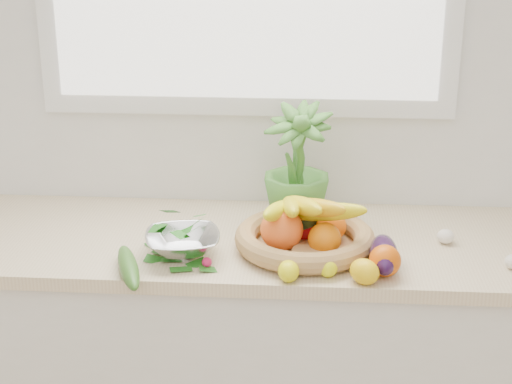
# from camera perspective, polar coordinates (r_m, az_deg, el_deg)

# --- Properties ---
(back_wall) EXTENTS (4.50, 0.02, 2.70)m
(back_wall) POSITION_cam_1_polar(r_m,az_deg,el_deg) (2.48, -0.63, 9.11)
(back_wall) COLOR white
(back_wall) RESTS_ON ground
(counter_cabinet) EXTENTS (2.20, 0.58, 0.86)m
(counter_cabinet) POSITION_cam_1_polar(r_m,az_deg,el_deg) (2.56, -1.11, -12.97)
(counter_cabinet) COLOR silver
(counter_cabinet) RESTS_ON ground
(countertop) EXTENTS (2.24, 0.62, 0.04)m
(countertop) POSITION_cam_1_polar(r_m,az_deg,el_deg) (2.34, -1.19, -3.71)
(countertop) COLOR beige
(countertop) RESTS_ON counter_cabinet
(orange_loose) EXTENTS (0.10, 0.10, 0.09)m
(orange_loose) POSITION_cam_1_polar(r_m,az_deg,el_deg) (2.11, 9.36, -4.95)
(orange_loose) COLOR #D65206
(orange_loose) RESTS_ON countertop
(lemon_a) EXTENTS (0.06, 0.07, 0.05)m
(lemon_a) POSITION_cam_1_polar(r_m,az_deg,el_deg) (2.09, 5.25, -5.42)
(lemon_a) COLOR #E3E70C
(lemon_a) RESTS_ON countertop
(lemon_b) EXTENTS (0.06, 0.07, 0.06)m
(lemon_b) POSITION_cam_1_polar(r_m,az_deg,el_deg) (2.06, 2.38, -5.77)
(lemon_b) COLOR yellow
(lemon_b) RESTS_ON countertop
(lemon_c) EXTENTS (0.11, 0.11, 0.07)m
(lemon_c) POSITION_cam_1_polar(r_m,az_deg,el_deg) (2.06, 7.89, -5.76)
(lemon_c) COLOR yellow
(lemon_c) RESTS_ON countertop
(apple) EXTENTS (0.11, 0.11, 0.09)m
(apple) POSITION_cam_1_polar(r_m,az_deg,el_deg) (2.30, 3.46, -2.45)
(apple) COLOR red
(apple) RESTS_ON countertop
(ginger) EXTENTS (0.13, 0.06, 0.04)m
(ginger) POSITION_cam_1_polar(r_m,az_deg,el_deg) (2.17, 4.30, -4.64)
(ginger) COLOR tan
(ginger) RESTS_ON countertop
(garlic_a) EXTENTS (0.06, 0.06, 0.04)m
(garlic_a) POSITION_cam_1_polar(r_m,az_deg,el_deg) (2.35, 13.63, -3.16)
(garlic_a) COLOR white
(garlic_a) RESTS_ON countertop
(eggplant) EXTENTS (0.08, 0.21, 0.08)m
(eggplant) POSITION_cam_1_polar(r_m,az_deg,el_deg) (2.15, 9.27, -4.50)
(eggplant) COLOR #260D32
(eggplant) RESTS_ON countertop
(cucumber) EXTENTS (0.14, 0.27, 0.05)m
(cucumber) POSITION_cam_1_polar(r_m,az_deg,el_deg) (2.11, -9.26, -5.42)
(cucumber) COLOR #275819
(cucumber) RESTS_ON countertop
(radish) EXTENTS (0.04, 0.04, 0.03)m
(radish) POSITION_cam_1_polar(r_m,az_deg,el_deg) (2.14, -3.59, -5.12)
(radish) COLOR #CB1951
(radish) RESTS_ON countertop
(potted_herb) EXTENTS (0.25, 0.25, 0.37)m
(potted_herb) POSITION_cam_1_polar(r_m,az_deg,el_deg) (2.35, 2.99, 2.01)
(potted_herb) COLOR #44812F
(potted_herb) RESTS_ON countertop
(fruit_basket) EXTENTS (0.53, 0.53, 0.19)m
(fruit_basket) POSITION_cam_1_polar(r_m,az_deg,el_deg) (2.23, 3.49, -2.87)
(fruit_basket) COLOR tan
(fruit_basket) RESTS_ON countertop
(colander_with_spinach) EXTENTS (0.25, 0.25, 0.11)m
(colander_with_spinach) POSITION_cam_1_polar(r_m,az_deg,el_deg) (2.20, -5.36, -3.28)
(colander_with_spinach) COLOR white
(colander_with_spinach) RESTS_ON countertop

